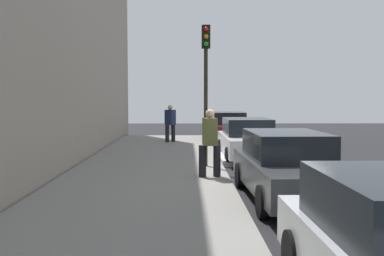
% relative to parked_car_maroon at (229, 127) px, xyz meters
% --- Properties ---
extents(ground_plane, '(56.00, 56.00, 0.00)m').
position_rel_parked_car_maroon_xyz_m(ground_plane, '(12.11, -0.06, -0.76)').
color(ground_plane, black).
extents(sidewalk, '(28.00, 4.60, 0.15)m').
position_rel_parked_car_maroon_xyz_m(sidewalk, '(12.11, -3.36, -0.68)').
color(sidewalk, gray).
rests_on(sidewalk, ground).
extents(snow_bank_curb, '(4.79, 0.56, 0.22)m').
position_rel_parked_car_maroon_xyz_m(snow_bank_curb, '(6.44, -0.76, -0.65)').
color(snow_bank_curb, white).
rests_on(snow_bank_curb, ground).
extents(parked_car_maroon, '(4.75, 1.97, 1.51)m').
position_rel_parked_car_maroon_xyz_m(parked_car_maroon, '(0.00, 0.00, 0.00)').
color(parked_car_maroon, black).
rests_on(parked_car_maroon, ground).
extents(parked_car_white, '(4.44, 1.95, 1.51)m').
position_rel_parked_car_maroon_xyz_m(parked_car_white, '(7.11, 0.01, -0.00)').
color(parked_car_white, black).
rests_on(parked_car_white, ground).
extents(parked_car_charcoal, '(4.78, 2.00, 1.51)m').
position_rel_parked_car_maroon_xyz_m(parked_car_charcoal, '(13.52, 0.04, 0.00)').
color(parked_car_charcoal, black).
rests_on(parked_car_charcoal, ground).
extents(pedestrian_navy_coat, '(0.55, 0.55, 1.76)m').
position_rel_parked_car_maroon_xyz_m(pedestrian_navy_coat, '(1.86, -2.98, 0.33)').
color(pedestrian_navy_coat, black).
rests_on(pedestrian_navy_coat, sidewalk).
extents(pedestrian_olive_coat, '(0.54, 0.59, 1.82)m').
position_rel_parked_car_maroon_xyz_m(pedestrian_olive_coat, '(11.41, -1.59, 0.36)').
color(pedestrian_olive_coat, black).
rests_on(pedestrian_olive_coat, sidewalk).
extents(traffic_light_pole, '(0.35, 0.26, 4.34)m').
position_rel_parked_car_maroon_xyz_m(traffic_light_pole, '(9.47, -1.61, 2.32)').
color(traffic_light_pole, '#2D2D19').
rests_on(traffic_light_pole, sidewalk).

